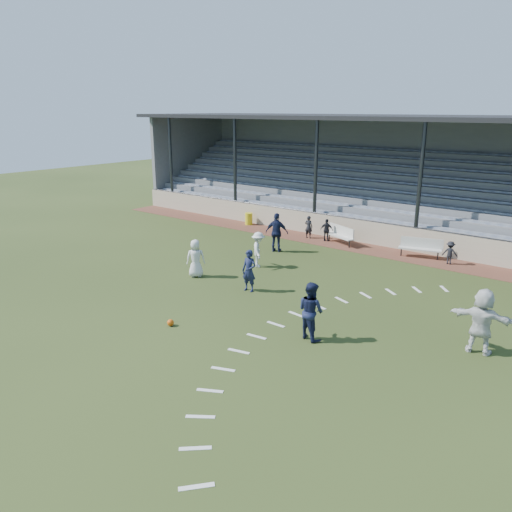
{
  "coord_description": "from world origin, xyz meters",
  "views": [
    {
      "loc": [
        11.95,
        -12.49,
        6.99
      ],
      "look_at": [
        0.0,
        2.5,
        1.3
      ],
      "focal_mm": 35.0,
      "sensor_mm": 36.0,
      "label": 1
    }
  ],
  "objects_px": {
    "bench_left": "(340,233)",
    "bench_right": "(421,246)",
    "football": "(171,323)",
    "player_white_lead": "(196,258)",
    "player_navy_lead": "(249,271)",
    "trash_bin": "(249,219)"
  },
  "relations": [
    {
      "from": "trash_bin",
      "to": "player_navy_lead",
      "type": "height_order",
      "value": "player_navy_lead"
    },
    {
      "from": "football",
      "to": "player_white_lead",
      "type": "xyz_separation_m",
      "value": [
        -2.97,
        4.16,
        0.71
      ]
    },
    {
      "from": "football",
      "to": "bench_left",
      "type": "bearing_deg",
      "value": 93.56
    },
    {
      "from": "trash_bin",
      "to": "player_navy_lead",
      "type": "bearing_deg",
      "value": -50.57
    },
    {
      "from": "bench_left",
      "to": "trash_bin",
      "type": "height_order",
      "value": "bench_left"
    },
    {
      "from": "player_navy_lead",
      "to": "bench_left",
      "type": "bearing_deg",
      "value": 88.33
    },
    {
      "from": "football",
      "to": "player_navy_lead",
      "type": "bearing_deg",
      "value": 90.85
    },
    {
      "from": "trash_bin",
      "to": "player_white_lead",
      "type": "bearing_deg",
      "value": -63.55
    },
    {
      "from": "football",
      "to": "trash_bin",
      "type": "bearing_deg",
      "value": 119.48
    },
    {
      "from": "bench_left",
      "to": "bench_right",
      "type": "distance_m",
      "value": 4.33
    },
    {
      "from": "bench_left",
      "to": "player_navy_lead",
      "type": "height_order",
      "value": "player_navy_lead"
    },
    {
      "from": "bench_left",
      "to": "player_white_lead",
      "type": "distance_m",
      "value": 8.94
    },
    {
      "from": "bench_left",
      "to": "bench_right",
      "type": "relative_size",
      "value": 0.98
    },
    {
      "from": "bench_right",
      "to": "player_navy_lead",
      "type": "height_order",
      "value": "player_navy_lead"
    },
    {
      "from": "football",
      "to": "player_navy_lead",
      "type": "distance_m",
      "value": 4.29
    },
    {
      "from": "bench_right",
      "to": "trash_bin",
      "type": "distance_m",
      "value": 11.04
    },
    {
      "from": "bench_left",
      "to": "bench_right",
      "type": "height_order",
      "value": "same"
    },
    {
      "from": "player_white_lead",
      "to": "football",
      "type": "bearing_deg",
      "value": 81.99
    },
    {
      "from": "football",
      "to": "player_white_lead",
      "type": "height_order",
      "value": "player_white_lead"
    },
    {
      "from": "trash_bin",
      "to": "bench_right",
      "type": "bearing_deg",
      "value": -1.51
    },
    {
      "from": "trash_bin",
      "to": "player_white_lead",
      "type": "height_order",
      "value": "player_white_lead"
    },
    {
      "from": "football",
      "to": "bench_right",
      "type": "bearing_deg",
      "value": 74.81
    }
  ]
}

